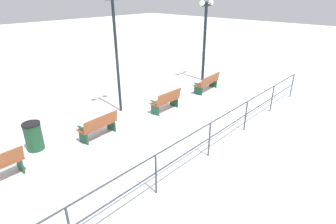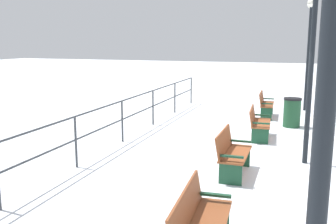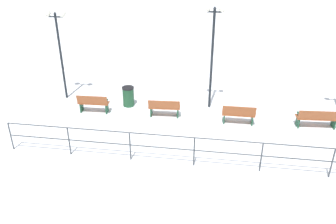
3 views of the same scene
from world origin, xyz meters
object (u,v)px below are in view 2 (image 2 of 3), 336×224
Objects in this scene: bench_nearest at (199,224)px; lamppost_near at (331,39)px; lamppost_middle at (314,17)px; bench_second at (232,153)px; trash_bin at (292,112)px; lamppost_far at (310,27)px; bench_third at (258,123)px; bench_fourth at (265,104)px.

lamppost_near reaches higher than bench_nearest.
bench_nearest is 5.48m from lamppost_middle.
trash_bin is (1.04, 5.09, 0.01)m from bench_second.
lamppost_middle reaches higher than bench_nearest.
lamppost_far is 4.33m from trash_bin.
bench_third is at bearing 85.39° from bench_nearest.
bench_third is 1.01× the size of bench_fourth.
lamppost_near is 13.01m from lamppost_far.
bench_nearest is 0.37× the size of lamppost_middle.
bench_second is 0.33× the size of lamppost_near.
bench_third is 3.24m from bench_fourth.
lamppost_middle is 7.07m from lamppost_far.
lamppost_near is at bearing -51.28° from bench_nearest.
lamppost_near is at bearing -85.25° from bench_fourth.
bench_second is at bearing -97.04° from bench_third.
lamppost_far is (1.30, 11.61, 2.81)m from bench_nearest.
bench_nearest is 1.20× the size of bench_third.
lamppost_middle is (1.30, 4.54, 2.78)m from bench_nearest.
lamppost_near is (1.45, -4.63, 2.30)m from bench_second.
lamppost_far is at bearing 90.00° from lamppost_middle.
lamppost_far is (1.37, 1.89, 2.79)m from bench_fourth.
trash_bin is at bearing 79.60° from bench_nearest.
trash_bin is at bearing 92.40° from lamppost_near.
lamppost_middle reaches higher than lamppost_far.
bench_third is 1.52× the size of trash_bin.
bench_fourth is 1.69m from trash_bin.
bench_nearest is 1.22× the size of bench_fourth.
bench_fourth reaches higher than bench_third.
lamppost_middle reaches higher than bench_second.
lamppost_far is at bearing 79.32° from bench_nearest.
trash_bin is (-0.41, 9.72, -2.30)m from lamppost_near.
bench_third is 0.33× the size of lamppost_near.
bench_fourth is at bearing 97.04° from lamppost_near.
bench_third is 8.30m from lamppost_near.
bench_fourth is (-0.11, 3.24, 0.03)m from bench_third.
lamppost_middle is at bearing -83.87° from trash_bin.
bench_nearest is 12.02m from lamppost_far.
trash_bin is at bearing 78.08° from bench_second.
bench_fourth reaches higher than bench_nearest.
lamppost_middle is at bearing 90.00° from lamppost_near.
bench_second is 0.98× the size of bench_third.
lamppost_far is (1.45, 8.37, 2.80)m from bench_second.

